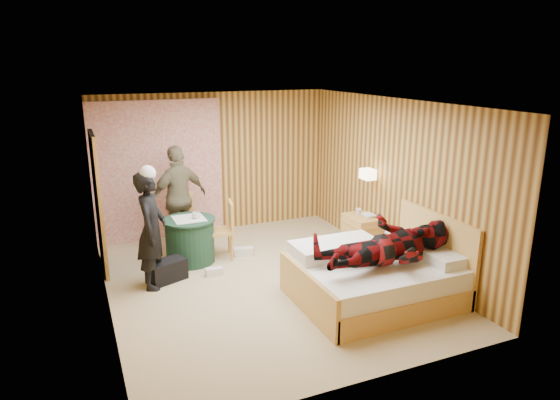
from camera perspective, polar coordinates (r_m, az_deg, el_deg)
name	(u,v)px	position (r m, az deg, el deg)	size (l,w,h in m)	color
floor	(265,282)	(7.17, -1.68, -9.31)	(4.20, 5.00, 0.01)	tan
ceiling	(264,103)	(6.52, -1.86, 11.04)	(4.20, 5.00, 0.01)	silver
wall_back	(214,163)	(9.05, -7.55, 4.22)	(4.20, 0.02, 2.50)	tan
wall_left	(101,215)	(6.32, -19.81, -1.60)	(0.02, 5.00, 2.50)	tan
wall_right	(394,182)	(7.72, 12.92, 1.98)	(0.02, 5.00, 2.50)	tan
curtain	(159,171)	(8.79, -13.71, 3.23)	(2.20, 0.08, 2.40)	beige
doorway	(98,203)	(7.73, -20.07, -0.31)	(0.06, 0.90, 2.05)	black
wall_lamp	(368,174)	(7.97, 10.03, 2.93)	(0.26, 0.24, 0.16)	gold
bed	(375,277)	(6.68, 10.78, -8.62)	(1.99, 1.55, 1.07)	#E7BF5E
nightstand	(362,233)	(8.25, 9.34, -3.76)	(0.46, 0.62, 0.60)	#E7BF5E
round_table	(190,240)	(7.84, -10.25, -4.51)	(0.80, 0.80, 0.71)	#1D402C
chair_far	(181,217)	(8.37, -11.22, -1.91)	(0.48, 0.48, 0.93)	#E7BF5E
chair_near	(224,226)	(7.87, -6.37, -2.91)	(0.48, 0.48, 0.91)	#E7BF5E
duffel_bag	(167,271)	(7.31, -12.82, -7.90)	(0.54, 0.29, 0.30)	black
sneaker_left	(214,272)	(7.40, -7.53, -8.12)	(0.25, 0.10, 0.11)	silver
sneaker_right	(244,252)	(8.06, -4.19, -5.90)	(0.30, 0.12, 0.13)	silver
woman_standing	(151,230)	(6.96, -14.48, -3.36)	(0.59, 0.39, 1.63)	black
man_at_table	(179,198)	(8.31, -11.46, 0.26)	(1.01, 0.42, 1.72)	#71674B
man_on_bed	(390,235)	(6.28, 12.42, -3.87)	(1.77, 0.67, 0.86)	#62090B
book_lower	(364,216)	(8.11, 9.62, -1.87)	(0.17, 0.22, 0.02)	silver
book_upper	(364,215)	(8.11, 9.62, -1.73)	(0.16, 0.22, 0.02)	silver
cup_nightstand	(358,211)	(8.25, 8.96, -1.28)	(0.10, 0.10, 0.09)	silver
cup_table	(196,215)	(7.68, -9.58, -1.75)	(0.12, 0.12, 0.10)	silver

